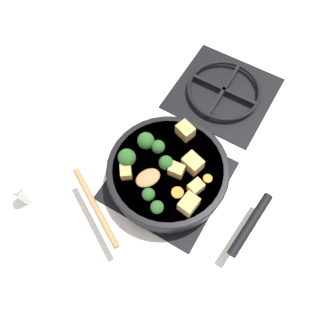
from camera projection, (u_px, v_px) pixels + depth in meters
ground_plane at (168, 180)px, 0.95m from camera, size 2.40×2.40×0.00m
front_burner_grate at (168, 179)px, 0.94m from camera, size 0.31×0.31×0.03m
rear_burner_grate at (223, 91)px, 1.07m from camera, size 0.31×0.31×0.03m
skillet_pan at (169, 173)px, 0.90m from camera, size 0.44×0.33×0.06m
wooden_spoon at (118, 194)px, 0.83m from camera, size 0.22×0.24×0.02m
tofu_cube_center_large at (177, 169)px, 0.85m from camera, size 0.04×0.03×0.03m
tofu_cube_near_handle at (185, 131)px, 0.90m from camera, size 0.06×0.05×0.04m
tofu_cube_east_chunk at (126, 172)px, 0.85m from camera, size 0.04×0.05×0.03m
tofu_cube_west_chunk at (193, 163)px, 0.86m from camera, size 0.06×0.05×0.04m
tofu_cube_back_piece at (189, 204)px, 0.81m from camera, size 0.04×0.05×0.04m
tofu_cube_front_piece at (196, 187)px, 0.83m from camera, size 0.04×0.04×0.03m
broccoli_floret_near_spoon at (146, 141)px, 0.87m from camera, size 0.05×0.05×0.05m
broccoli_floret_center_top at (127, 158)px, 0.85m from camera, size 0.05×0.05×0.05m
broccoli_floret_east_rim at (157, 207)px, 0.80m from camera, size 0.03×0.03×0.04m
broccoli_floret_west_rim at (166, 163)px, 0.85m from camera, size 0.04×0.04×0.05m
broccoli_floret_north_edge at (148, 194)px, 0.82m from camera, size 0.03×0.03×0.04m
broccoli_floret_south_cluster at (158, 147)px, 0.87m from camera, size 0.04×0.04×0.04m
carrot_slice_orange_thin at (177, 193)px, 0.84m from camera, size 0.03×0.03×0.01m
carrot_slice_near_center at (208, 179)px, 0.86m from camera, size 0.02×0.02×0.01m
salt_shaker at (22, 193)px, 0.89m from camera, size 0.04×0.04×0.09m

